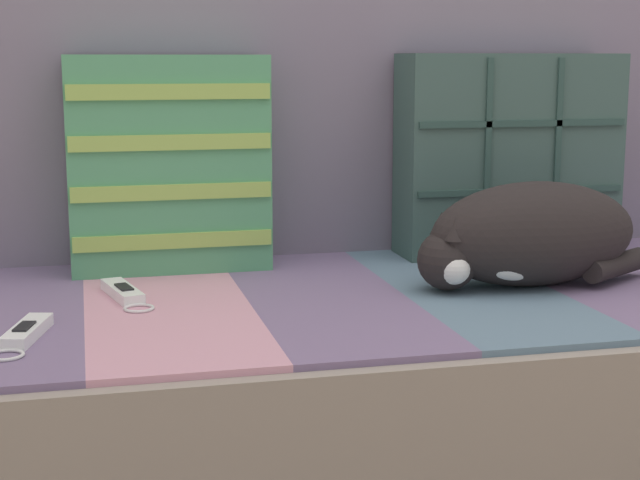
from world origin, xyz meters
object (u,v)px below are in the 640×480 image
at_px(couch, 457,395).
at_px(sleeping_cat, 527,237).
at_px(game_remote_far, 124,293).
at_px(throw_pillow_striped, 169,164).
at_px(throw_pillow_quilted, 508,154).
at_px(game_remote_near, 25,333).

bearing_deg(couch, sleeping_cat, -34.01).
bearing_deg(game_remote_far, throw_pillow_striped, 65.67).
distance_m(throw_pillow_quilted, game_remote_far, 0.83).
distance_m(throw_pillow_striped, game_remote_near, 0.53).
xyz_separation_m(couch, throw_pillow_striped, (-0.49, 0.23, 0.41)).
bearing_deg(couch, game_remote_far, 178.84).
distance_m(couch, throw_pillow_quilted, 0.51).
height_order(couch, throw_pillow_striped, throw_pillow_striped).
xyz_separation_m(sleeping_cat, game_remote_far, (-0.68, 0.08, -0.08)).
xyz_separation_m(couch, sleeping_cat, (0.09, -0.06, 0.30)).
height_order(couch, game_remote_far, game_remote_far).
bearing_deg(throw_pillow_quilted, sleeping_cat, -107.90).
relative_size(throw_pillow_striped, sleeping_cat, 0.88).
distance_m(sleeping_cat, game_remote_near, 0.85).
relative_size(couch, game_remote_far, 9.86).
relative_size(couch, sleeping_cat, 4.34).
height_order(throw_pillow_quilted, game_remote_near, throw_pillow_quilted).
height_order(sleeping_cat, game_remote_far, sleeping_cat).
height_order(couch, throw_pillow_quilted, throw_pillow_quilted).
xyz_separation_m(game_remote_near, game_remote_far, (0.15, 0.21, 0.00)).
xyz_separation_m(throw_pillow_quilted, throw_pillow_striped, (-0.68, -0.00, -0.00)).
relative_size(throw_pillow_quilted, throw_pillow_striped, 1.13).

